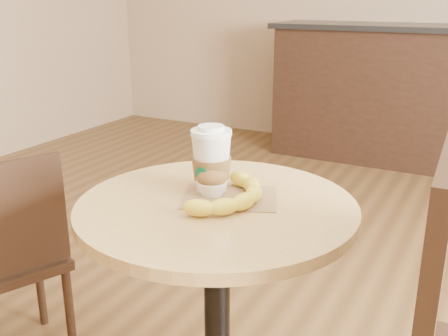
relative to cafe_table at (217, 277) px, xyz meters
The scene contains 7 objects.
cafe_table is the anchor object (origin of this frame).
chair_left 0.77m from the cafe_table, behind, with size 0.45×0.45×0.78m.
service_counter 3.07m from the cafe_table, 88.47° to the left, with size 2.30×0.65×1.04m.
kraft_bag 0.22m from the cafe_table, 70.11° to the left, with size 0.24×0.18×0.00m, color olive.
coffee_cup 0.30m from the cafe_table, 127.93° to the left, with size 0.11×0.11×0.18m.
muffin 0.26m from the cafe_table, 132.90° to the left, with size 0.08×0.08×0.07m.
banana 0.24m from the cafe_table, 16.76° to the left, with size 0.16×0.31×0.04m, color yellow, non-canonical shape.
Camera 1 is at (0.51, -0.97, 1.25)m, focal length 42.00 mm.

